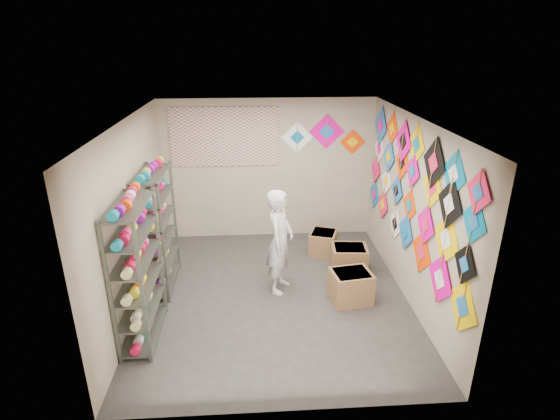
{
  "coord_description": "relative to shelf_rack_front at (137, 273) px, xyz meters",
  "views": [
    {
      "loc": [
        -0.3,
        -5.77,
        3.73
      ],
      "look_at": [
        0.1,
        0.3,
        1.3
      ],
      "focal_mm": 28.0,
      "sensor_mm": 36.0,
      "label": 1
    }
  ],
  "objects": [
    {
      "name": "kite_wall_display",
      "position": [
        3.76,
        0.82,
        0.71
      ],
      "size": [
        0.05,
        4.31,
        2.02
      ],
      "color": "#FBC500",
      "rests_on": "room_walls"
    },
    {
      "name": "carton_a",
      "position": [
        2.91,
        0.64,
        -0.71
      ],
      "size": [
        0.65,
        0.57,
        0.48
      ],
      "primitive_type": "cube",
      "rotation": [
        0.0,
        0.0,
        0.15
      ],
      "color": "brown",
      "rests_on": "ground"
    },
    {
      "name": "ground",
      "position": [
        1.78,
        0.85,
        -0.95
      ],
      "size": [
        4.5,
        4.5,
        0.0
      ],
      "primitive_type": "plane",
      "color": "#302D2A"
    },
    {
      "name": "poster",
      "position": [
        0.98,
        3.08,
        1.05
      ],
      "size": [
        2.0,
        0.01,
        1.1
      ],
      "primitive_type": "cube",
      "color": "#6D4AA1",
      "rests_on": "room_walls"
    },
    {
      "name": "string_spools",
      "position": [
        -0.0,
        0.65,
        0.1
      ],
      "size": [
        0.12,
        2.36,
        0.12
      ],
      "color": "#FF207F",
      "rests_on": "ground"
    },
    {
      "name": "shelf_rack_front",
      "position": [
        0.0,
        0.0,
        0.0
      ],
      "size": [
        0.4,
        1.1,
        1.9
      ],
      "primitive_type": "cube",
      "color": "#4C5147",
      "rests_on": "ground"
    },
    {
      "name": "back_wall_kites",
      "position": [
        2.81,
        3.09,
        1.04
      ],
      "size": [
        1.59,
        0.02,
        0.78
      ],
      "color": "white",
      "rests_on": "room_walls"
    },
    {
      "name": "carton_c",
      "position": [
        2.74,
        2.19,
        -0.73
      ],
      "size": [
        0.59,
        0.62,
        0.43
      ],
      "primitive_type": "cube",
      "rotation": [
        0.0,
        0.0,
        -0.33
      ],
      "color": "brown",
      "rests_on": "ground"
    },
    {
      "name": "shelf_rack_back",
      "position": [
        0.0,
        1.3,
        0.0
      ],
      "size": [
        0.4,
        1.1,
        1.9
      ],
      "primitive_type": "cube",
      "color": "#4C5147",
      "rests_on": "ground"
    },
    {
      "name": "room_walls",
      "position": [
        1.78,
        0.85,
        0.69
      ],
      "size": [
        4.5,
        4.5,
        4.5
      ],
      "color": "tan",
      "rests_on": "ground"
    },
    {
      "name": "shopkeeper",
      "position": [
        1.87,
        1.04,
        -0.12
      ],
      "size": [
        0.85,
        0.77,
        1.65
      ],
      "primitive_type": "imported",
      "rotation": [
        0.0,
        0.0,
        1.24
      ],
      "color": "beige",
      "rests_on": "ground"
    },
    {
      "name": "carton_b",
      "position": [
        3.06,
        1.48,
        -0.71
      ],
      "size": [
        0.62,
        0.52,
        0.47
      ],
      "primitive_type": "cube",
      "rotation": [
        0.0,
        0.0,
        -0.09
      ],
      "color": "brown",
      "rests_on": "ground"
    }
  ]
}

